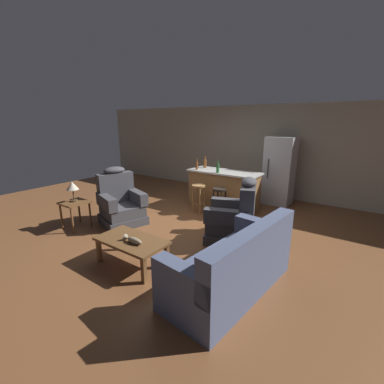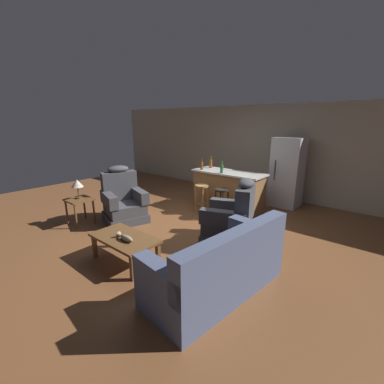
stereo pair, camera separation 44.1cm
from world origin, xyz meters
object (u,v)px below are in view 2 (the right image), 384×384
Objects in this scene: couch at (220,268)px; end_table at (79,203)px; bottle_tall_green at (222,169)px; kitchen_island at (228,190)px; refrigerator at (287,172)px; bottle_short_amber at (211,163)px; fish_figurine at (125,238)px; bar_stool_right at (222,198)px; coffee_table at (125,240)px; bottle_wine_dark at (202,166)px; bar_stool_left at (202,193)px; recliner_near_island at (232,219)px; table_lamp at (77,184)px; recliner_near_lamp at (123,202)px.

couch is 3.59m from end_table.
end_table is 3.27m from bottle_tall_green.
refrigerator is (1.00, 1.20, 0.40)m from kitchen_island.
bottle_short_amber is (-1.67, -1.03, 0.19)m from refrigerator.
bottle_tall_green is at bearing -98.71° from kitchen_island.
end_table is 2.00× the size of bottle_tall_green.
fish_figurine is 2.63m from bar_stool_right.
bottle_wine_dark is at bearing 105.31° from coffee_table.
end_table reaches higher than fish_figurine.
bar_stool_right reaches higher than fish_figurine.
bar_stool_left is (-0.34, -0.63, -0.01)m from kitchen_island.
coffee_table is 0.55× the size of couch.
end_table reaches higher than coffee_table.
recliner_near_island is (0.79, 1.76, -0.04)m from fish_figurine.
bar_stool_left is 0.79m from bottle_wine_dark.
recliner_near_island is 2.14× the size of end_table.
recliner_near_island is at bearing 62.20° from coffee_table.
fish_figurine is at bearing -85.55° from kitchen_island.
fish_figurine is at bearing -77.39° from bar_stool_left.
bottle_wine_dark is (-0.93, 3.05, 0.59)m from fish_figurine.
bar_stool_left is (1.58, 2.23, -0.40)m from table_lamp.
kitchen_island reaches higher than coffee_table.
bar_stool_left is (1.03, 1.51, 0.05)m from recliner_near_lamp.
bottle_wine_dark reaches higher than table_lamp.
kitchen_island is at bearing 81.29° from bottle_tall_green.
bar_stool_left and bar_stool_right have the same top height.
refrigerator is (0.86, 4.40, 0.52)m from coffee_table.
bar_stool_left is at bearing -41.06° from couch.
bottle_tall_green is at bearing 95.54° from fish_figurine.
bar_stool_right is 0.75m from bottle_tall_green.
kitchen_island is 0.71m from bar_stool_left.
bottle_short_amber is (-1.71, 1.67, 0.65)m from recliner_near_island.
coffee_table is 1.58m from couch.
table_lamp is at bearing -125.75° from bottle_tall_green.
fish_figurine is at bearing 46.26° from recliner_near_island.
bottle_tall_green is (-0.04, -0.25, 0.58)m from kitchen_island.
couch is 3.23m from bottle_tall_green.
refrigerator is 5.64× the size of bottle_short_amber.
bar_stool_left is (-0.59, 2.63, 0.01)m from fish_figurine.
bar_stool_right is at bearing -24.90° from bottle_wine_dark.
kitchen_island is (-1.04, 1.50, 0.06)m from recliner_near_island.
bottle_short_amber reaches higher than bottle_wine_dark.
fish_figurine is 0.83× the size of table_lamp.
bottle_tall_green is 0.90× the size of bottle_short_amber.
table_lamp is 2.76m from bar_stool_left.
kitchen_island is 6.49× the size of bottle_wine_dark.
recliner_near_island is (2.41, 0.63, 0.00)m from recliner_near_lamp.
recliner_near_island is 1.19m from bar_stool_right.
recliner_near_lamp is 1.76× the size of bar_stool_right.
bar_stool_left is 2.43× the size of bottle_tall_green.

